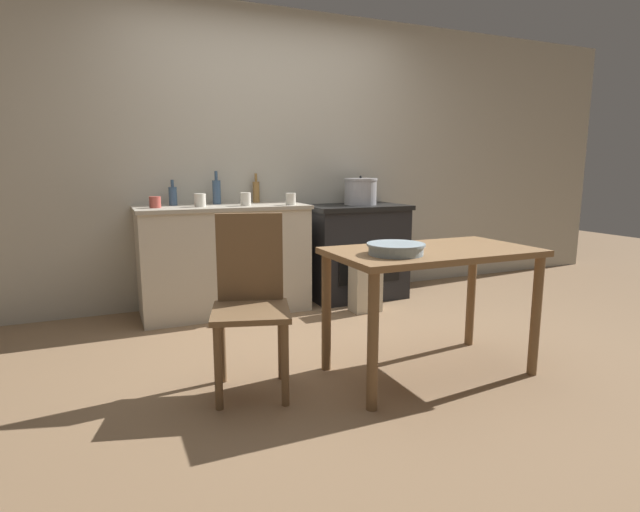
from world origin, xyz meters
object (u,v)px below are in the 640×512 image
at_px(chair, 251,298).
at_px(bottle_mid_left, 217,191).
at_px(cup_mid_right, 200,200).
at_px(mixing_bowl_large, 396,248).
at_px(cup_center, 155,202).
at_px(cup_center_left, 246,199).
at_px(flour_sack, 365,288).
at_px(bottle_far_left, 256,191).
at_px(stove, 355,251).
at_px(cup_center_right, 291,199).
at_px(stock_pot, 360,191).
at_px(bottle_left, 173,196).
at_px(work_table, 432,268).

xyz_separation_m(chair, bottle_mid_left, (0.20, 1.68, 0.49)).
bearing_deg(cup_mid_right, mixing_bowl_large, -68.34).
bearing_deg(cup_center, cup_mid_right, -4.64).
relative_size(mixing_bowl_large, cup_mid_right, 3.00).
bearing_deg(cup_center_left, flour_sack, -21.74).
xyz_separation_m(flour_sack, bottle_mid_left, (-1.08, 0.63, 0.79)).
bearing_deg(chair, bottle_mid_left, 99.37).
relative_size(bottle_far_left, bottle_mid_left, 0.92).
relative_size(cup_center, cup_mid_right, 0.84).
distance_m(stove, chair, 2.08).
bearing_deg(bottle_mid_left, stove, -7.86).
distance_m(mixing_bowl_large, cup_center_right, 1.65).
height_order(stock_pot, bottle_left, stock_pot).
relative_size(stove, mixing_bowl_large, 2.91).
height_order(stove, bottle_left, bottle_left).
xyz_separation_m(bottle_left, cup_center_left, (0.53, -0.26, -0.03)).
bearing_deg(cup_center, mixing_bowl_large, -59.92).
relative_size(bottle_far_left, cup_mid_right, 2.46).
bearing_deg(cup_center_right, stock_pot, 13.81).
distance_m(cup_center, cup_mid_right, 0.34).
height_order(bottle_mid_left, cup_mid_right, bottle_mid_left).
xyz_separation_m(flour_sack, cup_mid_right, (-1.27, 0.40, 0.74)).
distance_m(flour_sack, cup_center_left, 1.23).
bearing_deg(bottle_left, cup_center_left, -26.28).
xyz_separation_m(chair, bottle_left, (-0.16, 1.68, 0.46)).
xyz_separation_m(chair, stock_pot, (1.48, 1.53, 0.47)).
relative_size(work_table, cup_mid_right, 11.35).
xyz_separation_m(stove, work_table, (-0.41, -1.73, 0.20)).
height_order(stock_pot, cup_center_left, stock_pot).
bearing_deg(bottle_far_left, cup_center, -163.41).
xyz_separation_m(cup_center, cup_mid_right, (0.33, -0.03, 0.01)).
distance_m(stove, flour_sack, 0.54).
bearing_deg(bottle_mid_left, bottle_left, -178.53).
bearing_deg(cup_center_left, chair, -104.72).
bearing_deg(stock_pot, chair, -134.03).
height_order(chair, bottle_mid_left, bottle_mid_left).
relative_size(bottle_far_left, cup_center, 2.93).
distance_m(stock_pot, cup_center, 1.80).
bearing_deg(bottle_left, mixing_bowl_large, -66.15).
distance_m(stock_pot, cup_mid_right, 1.47).
bearing_deg(bottle_far_left, work_table, -77.13).
relative_size(stock_pot, cup_mid_right, 2.96).
xyz_separation_m(stove, cup_center_right, (-0.69, -0.17, 0.51)).
bearing_deg(stock_pot, bottle_mid_left, 173.21).
xyz_separation_m(work_table, mixing_bowl_large, (-0.29, -0.08, 0.14)).
relative_size(stove, cup_center_left, 8.57).
bearing_deg(bottle_mid_left, work_table, -66.98).
relative_size(stove, cup_mid_right, 8.75).
height_order(bottle_far_left, cup_center, bottle_far_left).
relative_size(cup_center, cup_center_right, 0.89).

